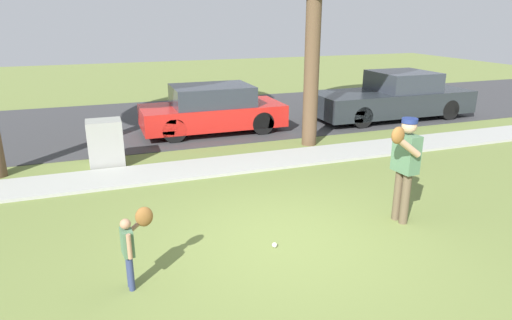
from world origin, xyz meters
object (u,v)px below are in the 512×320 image
Objects in this scene: person_adult at (404,159)px; parked_hatchback_red at (212,110)px; parked_pickup_dark at (393,98)px; baseball at (275,245)px; utility_cabinet at (106,143)px; person_child at (133,238)px.

person_adult reaches higher than parked_hatchback_red.
parked_pickup_dark is at bearing -131.21° from person_adult.
baseball is 0.07× the size of utility_cabinet.
person_adult reaches higher than baseball.
parked_hatchback_red is 0.77× the size of parked_pickup_dark.
parked_hatchback_red is (2.99, 2.12, 0.14)m from utility_cabinet.
person_child is at bearing -88.18° from utility_cabinet.
person_adult is 0.43× the size of parked_hatchback_red.
utility_cabinet is 9.16m from parked_pickup_dark.
person_child is 0.19× the size of parked_pickup_dark.
parked_hatchback_red is at bearing 62.25° from person_child.
person_child is 5.02m from utility_cabinet.
utility_cabinet is 3.67m from parked_hatchback_red.
utility_cabinet is at bearing 114.48° from baseball.
baseball is 9.52m from parked_pickup_dark.
utility_cabinet is (-2.15, 4.72, 0.48)m from baseball.
utility_cabinet reaches higher than person_child.
person_adult is 1.66× the size of utility_cabinet.
parked_pickup_dark reaches higher than person_child.
person_child is 13.46× the size of baseball.
parked_hatchback_red is (-1.39, 6.74, -0.42)m from person_adult.
person_adult is 6.39m from utility_cabinet.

